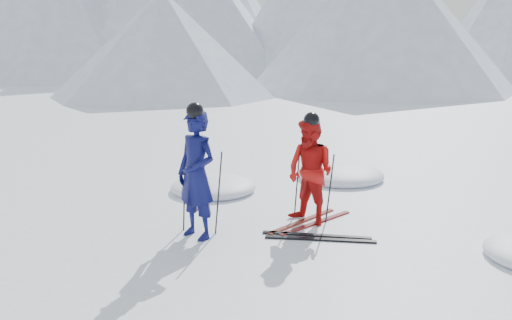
% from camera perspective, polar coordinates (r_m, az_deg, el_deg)
% --- Properties ---
extents(ground, '(160.00, 160.00, 0.00)m').
position_cam_1_polar(ground, '(8.14, 12.31, -9.45)').
color(ground, white).
rests_on(ground, ground).
extents(skier_blue, '(0.85, 0.70, 1.99)m').
position_cam_1_polar(skier_blue, '(8.29, -6.29, -1.56)').
color(skier_blue, '#0C0E48').
rests_on(skier_blue, ground).
extents(skier_red, '(1.05, 0.95, 1.76)m').
position_cam_1_polar(skier_red, '(8.95, 5.75, -1.25)').
color(skier_red, red).
rests_on(skier_red, ground).
extents(pole_blue_left, '(0.13, 0.09, 1.33)m').
position_cam_1_polar(pole_blue_left, '(8.64, -7.55, -3.29)').
color(pole_blue_left, black).
rests_on(pole_blue_left, ground).
extents(pole_blue_right, '(0.13, 0.08, 1.33)m').
position_cam_1_polar(pole_blue_right, '(8.49, -3.96, -3.50)').
color(pole_blue_right, black).
rests_on(pole_blue_right, ground).
extents(pole_red_left, '(0.12, 0.09, 1.17)m').
position_cam_1_polar(pole_red_left, '(9.33, 4.34, -2.50)').
color(pole_red_left, black).
rests_on(pole_red_left, ground).
extents(pole_red_right, '(0.12, 0.08, 1.17)m').
position_cam_1_polar(pole_red_right, '(9.09, 7.78, -3.00)').
color(pole_red_right, black).
rests_on(pole_red_right, ground).
extents(ski_worn_left, '(0.71, 1.61, 0.03)m').
position_cam_1_polar(ski_worn_left, '(9.22, 4.91, -6.42)').
color(ski_worn_left, black).
rests_on(ski_worn_left, ground).
extents(ski_worn_right, '(0.82, 1.57, 0.03)m').
position_cam_1_polar(ski_worn_right, '(9.16, 6.35, -6.58)').
color(ski_worn_right, black).
rests_on(ski_worn_right, ground).
extents(ski_loose_a, '(1.68, 0.43, 0.03)m').
position_cam_1_polar(ski_loose_a, '(8.60, 6.39, -7.88)').
color(ski_loose_a, black).
rests_on(ski_loose_a, ground).
extents(ski_loose_b, '(1.67, 0.49, 0.03)m').
position_cam_1_polar(ski_loose_b, '(8.44, 6.79, -8.30)').
color(ski_loose_b, black).
rests_on(ski_loose_b, ground).
extents(snow_lumps, '(8.71, 6.06, 0.41)m').
position_cam_1_polar(snow_lumps, '(10.25, 10.71, -4.71)').
color(snow_lumps, white).
rests_on(snow_lumps, ground).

